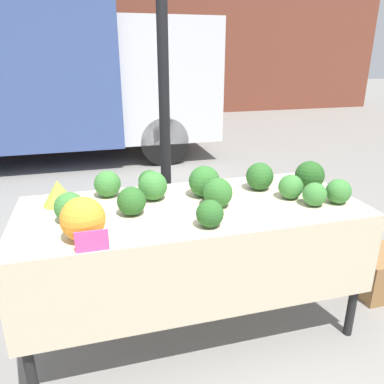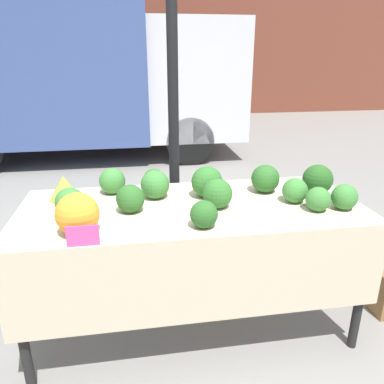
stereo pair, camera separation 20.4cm
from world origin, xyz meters
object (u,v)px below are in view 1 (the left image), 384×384
produce_crate (383,271)px  price_sign (92,241)px  parked_truck (48,64)px  orange_cauliflower (83,219)px

produce_crate → price_sign: bearing=-169.0°
parked_truck → orange_cauliflower: 4.81m
orange_cauliflower → price_sign: (0.03, -0.12, -0.05)m
parked_truck → orange_cauliflower: (0.46, -4.76, -0.54)m
produce_crate → parked_truck: bearing=118.3°
orange_cauliflower → produce_crate: (1.97, 0.25, -0.75)m
parked_truck → produce_crate: (2.43, -4.51, -1.29)m
price_sign → produce_crate: size_ratio=0.32×
orange_cauliflower → price_sign: size_ratio=1.42×
parked_truck → price_sign: parked_truck is taller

